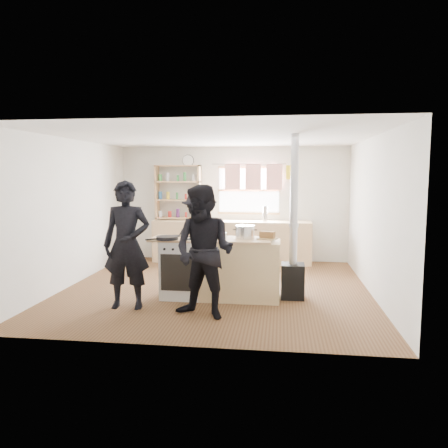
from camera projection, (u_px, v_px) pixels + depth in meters
The scene contains 14 objects.
ground at pixel (216, 289), 7.31m from camera, with size 5.00×5.00×0.01m, color brown.
back_counter at pixel (231, 242), 9.45m from camera, with size 3.40×0.55×0.90m, color tan.
shelving_unit at pixel (178, 192), 9.60m from camera, with size 1.00×0.28×1.20m.
thermos at pixel (265, 214), 9.29m from camera, with size 0.10×0.10×0.31m, color silver.
cooking_island at pixel (220, 268), 6.70m from camera, with size 1.97×0.64×0.93m.
skillet_greens at pixel (167, 238), 6.53m from camera, with size 0.47×0.47×0.05m.
roast_tray at pixel (214, 235), 6.68m from camera, with size 0.36×0.29×0.07m.
stockpot_stove at pixel (192, 231), 6.91m from camera, with size 0.23×0.23×0.18m.
stockpot_counter at pixel (245, 232), 6.65m from camera, with size 0.30×0.30×0.22m.
bread_board at pixel (267, 236), 6.55m from camera, with size 0.33×0.27×0.12m.
flue_heater at pixel (293, 257), 6.68m from camera, with size 0.35×0.35×2.50m.
person_near_left at pixel (127, 245), 6.17m from camera, with size 0.66×0.44×1.82m, color black.
person_near_right at pixel (204, 252), 5.75m from camera, with size 0.86×0.67×1.77m, color black.
person_far at pixel (199, 238), 7.55m from camera, with size 1.05×0.60×1.62m, color black.
Camera 1 is at (1.06, -7.06, 1.91)m, focal length 35.00 mm.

